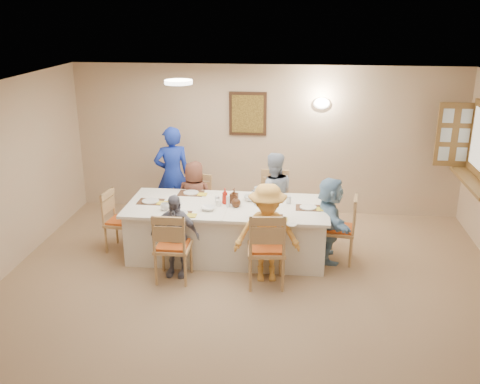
# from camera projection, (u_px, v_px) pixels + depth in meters

# --- Properties ---
(ground) EXTENTS (7.00, 7.00, 0.00)m
(ground) POSITION_uv_depth(u_px,v_px,m) (244.00, 319.00, 6.11)
(ground) COLOR #A38056
(room_walls) EXTENTS (7.00, 7.00, 7.00)m
(room_walls) POSITION_uv_depth(u_px,v_px,m) (244.00, 195.00, 5.61)
(room_walls) COLOR #CBB492
(room_walls) RESTS_ON ground
(wall_picture) EXTENTS (0.62, 0.05, 0.72)m
(wall_picture) POSITION_uv_depth(u_px,v_px,m) (248.00, 114.00, 8.82)
(wall_picture) COLOR #382113
(wall_picture) RESTS_ON room_walls
(wall_sconce) EXTENTS (0.26, 0.09, 0.18)m
(wall_sconce) POSITION_uv_depth(u_px,v_px,m) (322.00, 103.00, 8.61)
(wall_sconce) COLOR white
(wall_sconce) RESTS_ON room_walls
(ceiling_light) EXTENTS (0.36, 0.36, 0.05)m
(ceiling_light) POSITION_uv_depth(u_px,v_px,m) (179.00, 82.00, 6.80)
(ceiling_light) COLOR white
(ceiling_light) RESTS_ON room_walls
(hatch_sill) EXTENTS (0.30, 1.50, 0.05)m
(hatch_sill) POSITION_uv_depth(u_px,v_px,m) (474.00, 183.00, 7.71)
(hatch_sill) COLOR olive
(hatch_sill) RESTS_ON room_walls
(shutter_door) EXTENTS (0.55, 0.04, 1.00)m
(shutter_door) POSITION_uv_depth(u_px,v_px,m) (455.00, 135.00, 8.27)
(shutter_door) COLOR olive
(shutter_door) RESTS_ON room_walls
(dining_table) EXTENTS (2.81, 1.19, 0.76)m
(dining_table) POSITION_uv_depth(u_px,v_px,m) (228.00, 230.00, 7.58)
(dining_table) COLOR white
(dining_table) RESTS_ON ground
(chair_back_left) EXTENTS (0.50, 0.50, 0.90)m
(chair_back_left) POSITION_uv_depth(u_px,v_px,m) (196.00, 204.00, 8.37)
(chair_back_left) COLOR tan
(chair_back_left) RESTS_ON ground
(chair_back_right) EXTENTS (0.50, 0.50, 1.00)m
(chair_back_right) POSITION_uv_depth(u_px,v_px,m) (273.00, 204.00, 8.23)
(chair_back_right) COLOR tan
(chair_back_right) RESTS_ON ground
(chair_front_left) EXTENTS (0.46, 0.46, 0.96)m
(chair_front_left) POSITION_uv_depth(u_px,v_px,m) (173.00, 245.00, 6.86)
(chair_front_left) COLOR tan
(chair_front_left) RESTS_ON ground
(chair_front_right) EXTENTS (0.54, 0.54, 1.02)m
(chair_front_right) POSITION_uv_depth(u_px,v_px,m) (266.00, 247.00, 6.73)
(chair_front_right) COLOR tan
(chair_front_right) RESTS_ON ground
(chair_left_end) EXTENTS (0.48, 0.48, 0.89)m
(chair_left_end) POSITION_uv_depth(u_px,v_px,m) (121.00, 221.00, 7.72)
(chair_left_end) COLOR tan
(chair_left_end) RESTS_ON ground
(chair_right_end) EXTENTS (0.52, 0.52, 0.96)m
(chair_right_end) POSITION_uv_depth(u_px,v_px,m) (338.00, 228.00, 7.39)
(chair_right_end) COLOR tan
(chair_right_end) RESTS_ON ground
(diner_back_left) EXTENTS (0.63, 0.46, 1.17)m
(diner_back_left) POSITION_uv_depth(u_px,v_px,m) (195.00, 198.00, 8.22)
(diner_back_left) COLOR brown
(diner_back_left) RESTS_ON ground
(diner_back_right) EXTENTS (0.85, 0.75, 1.35)m
(diner_back_right) POSITION_uv_depth(u_px,v_px,m) (273.00, 196.00, 8.06)
(diner_back_right) COLOR #9DA9C0
(diner_back_right) RESTS_ON ground
(diner_front_left) EXTENTS (0.71, 0.39, 1.13)m
(diner_front_left) POSITION_uv_depth(u_px,v_px,m) (175.00, 236.00, 6.95)
(diner_front_left) COLOR slate
(diner_front_left) RESTS_ON ground
(diner_front_right) EXTENTS (0.96, 0.69, 1.31)m
(diner_front_right) POSITION_uv_depth(u_px,v_px,m) (267.00, 233.00, 6.79)
(diner_front_right) COLOR #F6AF4B
(diner_front_right) RESTS_ON ground
(diner_right_end) EXTENTS (1.23, 0.69, 1.21)m
(diner_right_end) POSITION_uv_depth(u_px,v_px,m) (329.00, 219.00, 7.36)
(diner_right_end) COLOR #7FACD3
(diner_right_end) RESTS_ON ground
(caregiver) EXTENTS (0.83, 0.76, 1.60)m
(caregiver) POSITION_uv_depth(u_px,v_px,m) (172.00, 175.00, 8.63)
(caregiver) COLOR #1830A9
(caregiver) RESTS_ON ground
(placemat_fl) EXTENTS (0.33, 0.25, 0.01)m
(placemat_fl) POSITION_uv_depth(u_px,v_px,m) (179.00, 214.00, 7.13)
(placemat_fl) COLOR #472B19
(placemat_fl) RESTS_ON dining_table
(plate_fl) EXTENTS (0.25, 0.25, 0.02)m
(plate_fl) POSITION_uv_depth(u_px,v_px,m) (179.00, 213.00, 7.12)
(plate_fl) COLOR white
(plate_fl) RESTS_ON dining_table
(napkin_fl) EXTENTS (0.14, 0.14, 0.01)m
(napkin_fl) POSITION_uv_depth(u_px,v_px,m) (191.00, 215.00, 7.06)
(napkin_fl) COLOR yellow
(napkin_fl) RESTS_ON dining_table
(placemat_fr) EXTENTS (0.37, 0.28, 0.01)m
(placemat_fr) POSITION_uv_depth(u_px,v_px,m) (268.00, 218.00, 7.00)
(placemat_fr) COLOR #472B19
(placemat_fr) RESTS_ON dining_table
(plate_fr) EXTENTS (0.24, 0.24, 0.02)m
(plate_fr) POSITION_uv_depth(u_px,v_px,m) (268.00, 217.00, 7.00)
(plate_fr) COLOR white
(plate_fr) RESTS_ON dining_table
(napkin_fr) EXTENTS (0.14, 0.14, 0.01)m
(napkin_fr) POSITION_uv_depth(u_px,v_px,m) (282.00, 219.00, 6.93)
(napkin_fr) COLOR yellow
(napkin_fr) RESTS_ON dining_table
(placemat_bl) EXTENTS (0.37, 0.27, 0.01)m
(placemat_bl) POSITION_uv_depth(u_px,v_px,m) (191.00, 193.00, 7.91)
(placemat_bl) COLOR #472B19
(placemat_bl) RESTS_ON dining_table
(plate_bl) EXTENTS (0.23, 0.23, 0.01)m
(plate_bl) POSITION_uv_depth(u_px,v_px,m) (191.00, 193.00, 7.91)
(plate_bl) COLOR white
(plate_bl) RESTS_ON dining_table
(napkin_bl) EXTENTS (0.13, 0.13, 0.01)m
(napkin_bl) POSITION_uv_depth(u_px,v_px,m) (202.00, 194.00, 7.85)
(napkin_bl) COLOR yellow
(napkin_bl) RESTS_ON dining_table
(placemat_br) EXTENTS (0.32, 0.24, 0.01)m
(placemat_br) POSITION_uv_depth(u_px,v_px,m) (272.00, 196.00, 7.79)
(placemat_br) COLOR #472B19
(placemat_br) RESTS_ON dining_table
(plate_br) EXTENTS (0.23, 0.23, 0.01)m
(plate_br) POSITION_uv_depth(u_px,v_px,m) (272.00, 196.00, 7.79)
(plate_br) COLOR white
(plate_br) RESTS_ON dining_table
(napkin_br) EXTENTS (0.14, 0.14, 0.01)m
(napkin_br) POSITION_uv_depth(u_px,v_px,m) (284.00, 197.00, 7.72)
(napkin_br) COLOR yellow
(napkin_br) RESTS_ON dining_table
(placemat_le) EXTENTS (0.36, 0.27, 0.01)m
(placemat_le) POSITION_uv_depth(u_px,v_px,m) (151.00, 202.00, 7.57)
(placemat_le) COLOR #472B19
(placemat_le) RESTS_ON dining_table
(plate_le) EXTENTS (0.24, 0.24, 0.02)m
(plate_le) POSITION_uv_depth(u_px,v_px,m) (151.00, 201.00, 7.57)
(plate_le) COLOR white
(plate_le) RESTS_ON dining_table
(napkin_le) EXTENTS (0.14, 0.14, 0.01)m
(napkin_le) POSITION_uv_depth(u_px,v_px,m) (162.00, 203.00, 7.50)
(napkin_le) COLOR yellow
(napkin_le) RESTS_ON dining_table
(placemat_re) EXTENTS (0.34, 0.25, 0.01)m
(placemat_re) POSITION_uv_depth(u_px,v_px,m) (308.00, 208.00, 7.34)
(placemat_re) COLOR #472B19
(placemat_re) RESTS_ON dining_table
(plate_re) EXTENTS (0.23, 0.23, 0.01)m
(plate_re) POSITION_uv_depth(u_px,v_px,m) (308.00, 207.00, 7.34)
(plate_re) COLOR white
(plate_re) RESTS_ON dining_table
(napkin_re) EXTENTS (0.14, 0.14, 0.01)m
(napkin_re) POSITION_uv_depth(u_px,v_px,m) (321.00, 209.00, 7.27)
(napkin_re) COLOR yellow
(napkin_re) RESTS_ON dining_table
(teacup_a) EXTENTS (0.13, 0.13, 0.10)m
(teacup_a) POSITION_uv_depth(u_px,v_px,m) (165.00, 207.00, 7.25)
(teacup_a) COLOR white
(teacup_a) RESTS_ON dining_table
(teacup_b) EXTENTS (0.10, 0.10, 0.09)m
(teacup_b) POSITION_uv_depth(u_px,v_px,m) (257.00, 190.00, 7.93)
(teacup_b) COLOR white
(teacup_b) RESTS_ON dining_table
(bowl_a) EXTENTS (0.20, 0.20, 0.05)m
(bowl_a) POSITION_uv_depth(u_px,v_px,m) (208.00, 208.00, 7.27)
(bowl_a) COLOR white
(bowl_a) RESTS_ON dining_table
(bowl_b) EXTENTS (0.35, 0.35, 0.07)m
(bowl_b) POSITION_uv_depth(u_px,v_px,m) (251.00, 198.00, 7.62)
(bowl_b) COLOR white
(bowl_b) RESTS_ON dining_table
(condiment_ketchup) EXTENTS (0.14, 0.14, 0.22)m
(condiment_ketchup) POSITION_uv_depth(u_px,v_px,m) (225.00, 196.00, 7.47)
(condiment_ketchup) COLOR #B41C0F
(condiment_ketchup) RESTS_ON dining_table
(condiment_brown) EXTENTS (0.15, 0.15, 0.21)m
(condiment_brown) POSITION_uv_depth(u_px,v_px,m) (234.00, 196.00, 7.49)
(condiment_brown) COLOR #432312
(condiment_brown) RESTS_ON dining_table
(condiment_malt) EXTENTS (0.23, 0.23, 0.17)m
(condiment_malt) POSITION_uv_depth(u_px,v_px,m) (236.00, 201.00, 7.36)
(condiment_malt) COLOR #432312
(condiment_malt) RESTS_ON dining_table
(drinking_glass) EXTENTS (0.06, 0.06, 0.10)m
(drinking_glass) POSITION_uv_depth(u_px,v_px,m) (217.00, 199.00, 7.50)
(drinking_glass) COLOR silver
(drinking_glass) RESTS_ON dining_table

